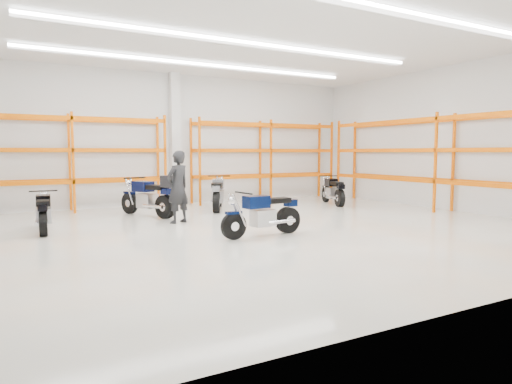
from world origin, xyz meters
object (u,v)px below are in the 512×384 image
motorcycle_main (265,215)px  motorcycle_back_d (333,191)px  motorcycle_back_a (43,213)px  standing_man (178,187)px  motorcycle_back_c (218,194)px  motorcycle_back_b (151,197)px  structural_column (175,139)px

motorcycle_main → motorcycle_back_d: motorcycle_back_d is taller
motorcycle_main → motorcycle_back_a: bearing=145.7°
motorcycle_main → standing_man: bearing=111.6°
motorcycle_back_c → standing_man: 2.77m
motorcycle_back_d → standing_man: size_ratio=1.05×
motorcycle_back_d → motorcycle_back_a: bearing=-173.3°
motorcycle_main → motorcycle_back_b: bearing=108.0°
motorcycle_back_c → motorcycle_main: bearing=-101.4°
standing_man → motorcycle_back_d: bearing=167.9°
motorcycle_back_c → structural_column: bearing=106.8°
motorcycle_back_c → standing_man: standing_man is taller
motorcycle_main → motorcycle_back_b: size_ratio=0.90×
motorcycle_back_b → structural_column: bearing=57.9°
motorcycle_back_a → motorcycle_back_c: (5.10, 1.70, 0.07)m
motorcycle_main → standing_man: size_ratio=1.08×
motorcycle_main → standing_man: 2.88m
motorcycle_back_b → motorcycle_back_d: bearing=-1.4°
motorcycle_back_c → structural_column: (-0.64, 2.11, 1.75)m
standing_man → structural_column: bearing=-132.4°
motorcycle_back_b → structural_column: size_ratio=0.49×
motorcycle_back_b → motorcycle_back_d: size_ratio=1.14×
motorcycle_back_d → structural_column: structural_column is taller
motorcycle_back_c → motorcycle_back_b: bearing=-168.4°
motorcycle_back_b → motorcycle_back_c: motorcycle_back_b is taller
motorcycle_back_b → motorcycle_back_d: (6.34, -0.16, -0.11)m
motorcycle_back_a → standing_man: bearing=-3.8°
motorcycle_main → motorcycle_back_c: 4.64m
standing_man → structural_column: size_ratio=0.41×
motorcycle_back_c → motorcycle_back_d: (4.09, -0.62, -0.03)m
motorcycle_back_d → standing_man: (-6.06, -1.28, 0.46)m
motorcycle_back_a → motorcycle_back_b: size_ratio=0.84×
motorcycle_back_b → standing_man: bearing=-79.0°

